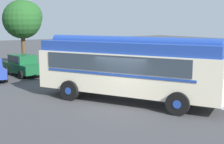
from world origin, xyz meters
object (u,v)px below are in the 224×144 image
(car_mid_right, at_px, (60,63))
(car_far_right, at_px, (89,60))
(car_mid_left, at_px, (23,65))
(vintage_bus, at_px, (128,67))

(car_mid_right, xyz_separation_m, car_far_right, (2.89, 0.24, 0.00))
(car_mid_left, bearing_deg, vintage_bus, -80.50)
(vintage_bus, distance_m, car_mid_right, 11.01)
(car_mid_right, bearing_deg, vintage_bus, -96.43)
(vintage_bus, distance_m, car_mid_left, 11.34)
(car_mid_right, distance_m, car_far_right, 2.90)
(vintage_bus, xyz_separation_m, car_far_right, (4.12, 11.13, -1.05))
(vintage_bus, relative_size, car_mid_left, 2.31)
(vintage_bus, bearing_deg, car_mid_right, 83.57)
(car_mid_left, height_order, car_far_right, same)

